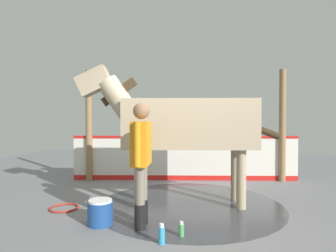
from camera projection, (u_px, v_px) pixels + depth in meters
name	position (u px, v px, depth m)	size (l,w,h in m)	color
ground_plane	(186.00, 209.00, 4.72)	(16.00, 16.00, 0.02)	gray
wet_patch	(189.00, 204.00, 4.92)	(3.25, 3.25, 0.00)	#42444C
barrier_wall	(185.00, 160.00, 6.91)	(1.07, 5.46, 1.10)	silver
roof_post_near	(89.00, 125.00, 6.87)	(0.16, 0.16, 2.71)	olive
roof_post_far	(282.00, 125.00, 6.76)	(0.16, 0.16, 2.71)	olive
horse	(182.00, 124.00, 4.90)	(1.23, 3.56, 2.45)	tan
handler	(141.00, 155.00, 3.89)	(0.69, 0.28, 1.73)	black
wash_bucket	(100.00, 212.00, 3.97)	(0.36, 0.36, 0.35)	#1E478C
bottle_shampoo	(162.00, 235.00, 3.35)	(0.08, 0.08, 0.24)	#3399CC
bottle_spray	(181.00, 230.00, 3.56)	(0.07, 0.07, 0.19)	#4CA559
hose_coil	(64.00, 208.00, 4.67)	(0.48, 0.48, 0.03)	#B72D1E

